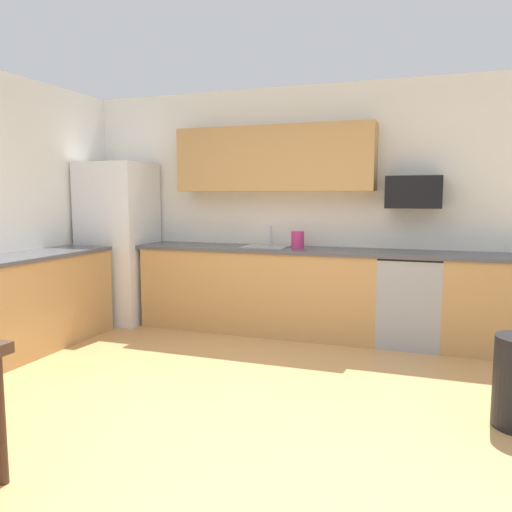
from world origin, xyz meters
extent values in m
plane|color=tan|center=(0.00, 0.00, 0.00)|extent=(12.00, 12.00, 0.00)
cube|color=white|center=(0.00, 2.65, 1.35)|extent=(5.80, 0.10, 2.70)
cube|color=tan|center=(-0.43, 2.30, 0.45)|extent=(2.63, 0.60, 0.90)
cube|color=tan|center=(1.94, 2.30, 0.45)|extent=(0.92, 0.60, 0.90)
cube|color=tan|center=(-2.30, 0.80, 0.45)|extent=(0.60, 2.00, 0.90)
cube|color=#4C4C51|center=(0.00, 2.30, 0.92)|extent=(4.80, 0.64, 0.04)
cube|color=#4C4C51|center=(-2.30, 0.80, 0.92)|extent=(0.64, 2.00, 0.04)
cube|color=tan|center=(-0.30, 2.43, 1.90)|extent=(2.20, 0.34, 0.70)
cube|color=white|center=(-2.18, 2.22, 0.94)|extent=(0.76, 0.70, 1.88)
cube|color=#999BA0|center=(1.18, 2.30, 0.44)|extent=(0.60, 0.60, 0.88)
cube|color=black|center=(1.18, 2.30, 0.90)|extent=(0.60, 0.60, 0.03)
cube|color=black|center=(1.18, 2.40, 1.53)|extent=(0.54, 0.36, 0.32)
cube|color=#A5A8AD|center=(-0.34, 2.30, 0.88)|extent=(0.48, 0.40, 0.14)
cylinder|color=#B2B5BA|center=(-0.34, 2.48, 1.04)|extent=(0.02, 0.02, 0.24)
cylinder|color=#422D1E|center=(-0.68, -1.04, 0.35)|extent=(0.05, 0.05, 0.70)
cylinder|color=#CC3372|center=(0.00, 2.35, 1.02)|extent=(0.14, 0.14, 0.20)
camera|label=1|loc=(1.40, -2.97, 1.50)|focal=35.73mm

